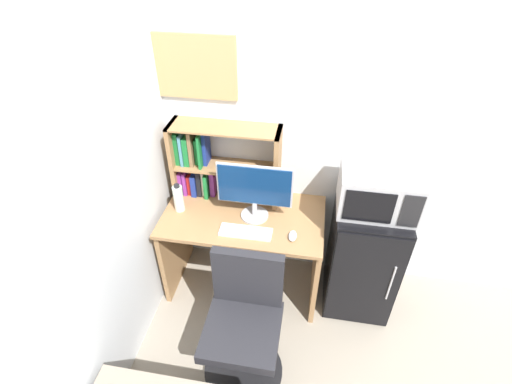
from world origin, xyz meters
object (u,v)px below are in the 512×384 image
object	(u,v)px
monitor	(255,189)
keyboard	(246,232)
hutch_bookshelf	(209,161)
mini_fridge	(362,256)
computer_mouse	(293,236)
microwave	(378,191)
water_bottle	(179,198)
wall_corkboard	(188,67)
desk_chair	(244,329)

from	to	relation	value
monitor	keyboard	bearing A→B (deg)	-98.73
hutch_bookshelf	mini_fridge	xyz separation A→B (m)	(1.20, -0.20, -0.59)
computer_mouse	microwave	distance (m)	0.64
microwave	water_bottle	bearing A→B (deg)	-178.38
hutch_bookshelf	wall_corkboard	bearing A→B (deg)	141.18
hutch_bookshelf	keyboard	xyz separation A→B (m)	(0.35, -0.41, -0.28)
hutch_bookshelf	monitor	size ratio (longest dim) A/B	1.50
keyboard	wall_corkboard	xyz separation A→B (m)	(-0.47, 0.50, 0.95)
hutch_bookshelf	monitor	xyz separation A→B (m)	(0.38, -0.22, -0.05)
computer_mouse	water_bottle	distance (m)	0.87
keyboard	wall_corkboard	bearing A→B (deg)	132.94
keyboard	microwave	xyz separation A→B (m)	(0.85, 0.21, 0.31)
monitor	computer_mouse	xyz separation A→B (m)	(0.29, -0.18, -0.23)
mini_fridge	microwave	bearing A→B (deg)	89.78
water_bottle	desk_chair	bearing A→B (deg)	-47.98
computer_mouse	mini_fridge	bearing A→B (deg)	20.22
computer_mouse	keyboard	bearing A→B (deg)	-177.92
water_bottle	wall_corkboard	xyz separation A→B (m)	(0.06, 0.34, 0.85)
keyboard	monitor	bearing A→B (deg)	81.27
monitor	water_bottle	world-z (taller)	monitor
hutch_bookshelf	microwave	xyz separation A→B (m)	(1.20, -0.20, 0.03)
water_bottle	desk_chair	xyz separation A→B (m)	(0.62, -0.68, -0.45)
computer_mouse	microwave	xyz separation A→B (m)	(0.52, 0.20, 0.31)
wall_corkboard	water_bottle	bearing A→B (deg)	-100.46
hutch_bookshelf	desk_chair	distance (m)	1.20
keyboard	hutch_bookshelf	bearing A→B (deg)	130.63
hutch_bookshelf	wall_corkboard	xyz separation A→B (m)	(-0.12, 0.09, 0.67)
hutch_bookshelf	desk_chair	world-z (taller)	hutch_bookshelf
microwave	wall_corkboard	distance (m)	1.49
wall_corkboard	computer_mouse	bearing A→B (deg)	-31.84
keyboard	microwave	bearing A→B (deg)	13.76
microwave	wall_corkboard	world-z (taller)	wall_corkboard
monitor	wall_corkboard	xyz separation A→B (m)	(-0.50, 0.31, 0.71)
wall_corkboard	microwave	bearing A→B (deg)	-12.70
desk_chair	keyboard	bearing A→B (deg)	99.36
keyboard	water_bottle	world-z (taller)	water_bottle
keyboard	water_bottle	distance (m)	0.57
hutch_bookshelf	wall_corkboard	world-z (taller)	wall_corkboard
desk_chair	microwave	bearing A→B (deg)	43.49
computer_mouse	hutch_bookshelf	bearing A→B (deg)	149.50
monitor	desk_chair	bearing A→B (deg)	-85.49
monitor	desk_chair	size ratio (longest dim) A/B	0.56
hutch_bookshelf	mini_fridge	size ratio (longest dim) A/B	0.85
keyboard	mini_fridge	xyz separation A→B (m)	(0.85, 0.20, -0.30)
computer_mouse	desk_chair	xyz separation A→B (m)	(-0.24, -0.53, -0.36)
hutch_bookshelf	computer_mouse	bearing A→B (deg)	-30.50
hutch_bookshelf	keyboard	bearing A→B (deg)	-49.37
monitor	microwave	world-z (taller)	microwave
keyboard	wall_corkboard	distance (m)	1.17
microwave	desk_chair	xyz separation A→B (m)	(-0.76, -0.72, -0.67)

